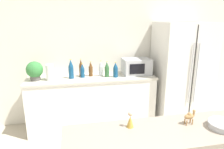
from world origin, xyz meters
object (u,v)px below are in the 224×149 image
microwave (136,67)px  back_bottle_5 (82,71)px  back_bottle_1 (71,69)px  back_bottle_3 (91,69)px  refrigerator (181,73)px  fruit_bowl (223,125)px  back_bottle_0 (101,69)px  back_bottle_4 (116,70)px  wise_man_figurine_blue (130,121)px  back_bottle_2 (107,69)px  camel_figurine (190,116)px  back_bottle_6 (81,68)px  potted_plant (35,70)px  paper_towel_roll (50,73)px

microwave → back_bottle_5: (-0.96, -0.02, -0.02)m
back_bottle_1 → back_bottle_3: bearing=13.7°
refrigerator → fruit_bowl: bearing=-110.9°
back_bottle_1 → back_bottle_3: (0.33, 0.08, -0.03)m
back_bottle_0 → back_bottle_4: bearing=-27.6°
back_bottle_1 → fruit_bowl: (1.24, -1.99, -0.06)m
wise_man_figurine_blue → fruit_bowl: bearing=-12.7°
back_bottle_2 → back_bottle_3: size_ratio=1.04×
refrigerator → camel_figurine: bearing=-118.3°
microwave → back_bottle_6: size_ratio=1.59×
back_bottle_3 → back_bottle_4: back_bottle_4 is taller
potted_plant → back_bottle_0: bearing=2.6°
potted_plant → back_bottle_4: potted_plant is taller
potted_plant → wise_man_figurine_blue: 2.11m
camel_figurine → back_bottle_4: bearing=98.2°
fruit_bowl → paper_towel_roll: bearing=129.0°
paper_towel_roll → back_bottle_4: back_bottle_4 is taller
potted_plant → back_bottle_3: (0.90, 0.08, -0.04)m
paper_towel_roll → back_bottle_6: bearing=18.2°
camel_figurine → back_bottle_5: bearing=113.2°
back_bottle_2 → back_bottle_0: bearing=144.8°
back_bottle_0 → back_bottle_3: (-0.17, 0.03, -0.01)m
back_bottle_2 → back_bottle_3: bearing=160.5°
back_bottle_5 → microwave: bearing=1.5°
back_bottle_5 → back_bottle_6: (-0.02, 0.09, 0.03)m
wise_man_figurine_blue → back_bottle_2: bearing=86.2°
back_bottle_0 → back_bottle_1: bearing=-173.9°
microwave → back_bottle_6: 0.98m
back_bottle_5 → camel_figurine: bearing=-66.8°
paper_towel_roll → back_bottle_4: bearing=-1.1°
back_bottle_3 → wise_man_figurine_blue: back_bottle_3 is taller
paper_towel_roll → back_bottle_2: bearing=2.1°
refrigerator → back_bottle_1: bearing=178.5°
camel_figurine → wise_man_figurine_blue: (-0.52, 0.05, -0.02)m
back_bottle_3 → back_bottle_6: back_bottle_6 is taller
back_bottle_6 → camel_figurine: back_bottle_6 is taller
paper_towel_roll → back_bottle_2: back_bottle_2 is taller
paper_towel_roll → fruit_bowl: bearing=-51.0°
microwave → back_bottle_0: bearing=179.4°
back_bottle_3 → camel_figurine: (0.67, -1.95, 0.02)m
potted_plant → fruit_bowl: bearing=-47.8°
back_bottle_1 → wise_man_figurine_blue: bearing=-75.1°
microwave → camel_figurine: size_ratio=3.66×
potted_plant → back_bottle_5: size_ratio=1.25×
back_bottle_3 → refrigerator: bearing=-4.7°
back_bottle_6 → wise_man_figurine_blue: back_bottle_6 is taller
back_bottle_6 → back_bottle_1: bearing=-145.3°
back_bottle_0 → wise_man_figurine_blue: 1.87m
paper_towel_roll → back_bottle_3: bearing=11.0°
back_bottle_2 → fruit_bowl: back_bottle_2 is taller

